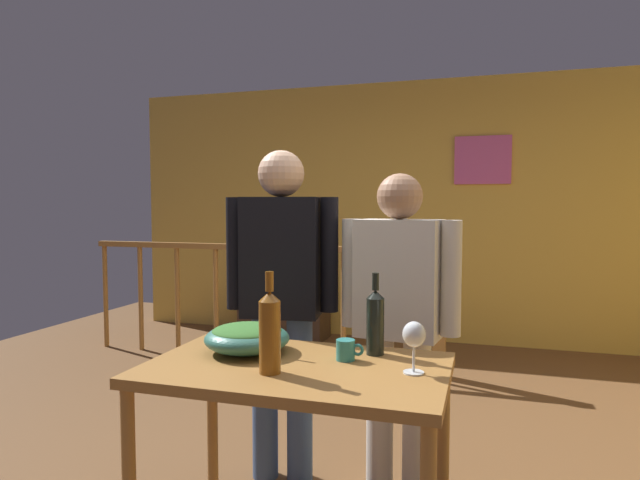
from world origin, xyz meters
The scene contains 13 objects.
back_wall centered at (0.00, 3.11, 1.32)m, with size 6.30×0.10×2.64m, color gold.
framed_picture centered at (0.61, 3.05, 1.83)m, with size 0.53×0.03×0.47m, color #C853A0.
stair_railing centered at (-0.85, 1.91, 0.66)m, with size 3.30×0.10×1.09m.
tv_console centered at (-1.35, 2.76, 0.26)m, with size 0.90×0.40×0.53m, color #38281E.
flat_screen_tv centered at (-1.35, 2.73, 0.76)m, with size 0.50×0.12×0.38m.
serving_table centered at (-0.02, -0.61, 0.69)m, with size 1.14×0.70×0.79m.
salad_bowl centered at (-0.27, -0.51, 0.85)m, with size 0.35×0.35×0.20m.
wine_glass centered at (0.42, -0.59, 0.92)m, with size 0.08×0.08×0.19m.
wine_bottle_dark centered at (0.24, -0.38, 0.93)m, with size 0.07×0.07×0.33m.
wine_bottle_amber centered at (-0.08, -0.73, 0.94)m, with size 0.08×0.08×0.37m.
mug_teal centered at (0.15, -0.50, 0.83)m, with size 0.11×0.07×0.08m.
person_standing_left centered at (-0.31, 0.00, 0.98)m, with size 0.56×0.27×1.66m.
person_standing_right centered at (0.27, 0.00, 0.90)m, with size 0.57×0.27×1.54m.
Camera 1 is at (0.66, -2.52, 1.39)m, focal length 30.51 mm.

